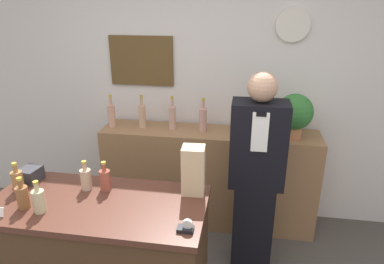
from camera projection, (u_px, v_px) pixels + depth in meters
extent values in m
cube|color=silver|center=(195.00, 85.00, 3.33)|extent=(5.20, 0.06, 2.70)
cube|color=brown|center=(141.00, 61.00, 3.28)|extent=(0.62, 0.02, 0.47)
cylinder|color=beige|center=(293.00, 25.00, 2.95)|extent=(0.29, 0.03, 0.29)
cube|color=#8E6642|center=(208.00, 178.00, 3.37)|extent=(2.05, 0.41, 0.98)
cube|color=#4A271D|center=(97.00, 205.00, 2.12)|extent=(1.35, 0.64, 0.04)
cube|color=black|center=(252.00, 224.00, 2.84)|extent=(0.32, 0.25, 0.77)
cube|color=black|center=(258.00, 145.00, 2.58)|extent=(0.42, 0.25, 0.67)
cube|color=white|center=(260.00, 132.00, 2.41)|extent=(0.12, 0.01, 0.29)
cube|color=black|center=(261.00, 115.00, 2.36)|extent=(0.07, 0.01, 0.03)
sphere|color=tan|center=(263.00, 87.00, 2.42)|extent=(0.22, 0.22, 0.22)
cylinder|color=#B27047|center=(292.00, 132.00, 3.03)|extent=(0.16, 0.16, 0.11)
sphere|color=#2D6B2D|center=(295.00, 112.00, 2.97)|extent=(0.32, 0.32, 0.32)
cube|color=tan|center=(193.00, 170.00, 2.16)|extent=(0.15, 0.14, 0.32)
cube|color=black|center=(185.00, 229.00, 1.84)|extent=(0.09, 0.06, 0.02)
cylinder|color=silver|center=(188.00, 224.00, 1.83)|extent=(0.06, 0.02, 0.06)
cube|color=#2D2D33|center=(30.00, 174.00, 2.34)|extent=(0.14, 0.15, 0.09)
cylinder|color=#98693C|center=(18.00, 181.00, 2.21)|extent=(0.07, 0.07, 0.14)
cylinder|color=#98693C|center=(15.00, 169.00, 2.18)|extent=(0.03, 0.03, 0.05)
cylinder|color=#B29933|center=(14.00, 164.00, 2.17)|extent=(0.03, 0.03, 0.02)
cylinder|color=brown|center=(23.00, 197.00, 2.03)|extent=(0.07, 0.07, 0.14)
cylinder|color=brown|center=(20.00, 184.00, 2.00)|extent=(0.03, 0.03, 0.05)
cylinder|color=#B29933|center=(19.00, 179.00, 1.99)|extent=(0.03, 0.03, 0.02)
cylinder|color=tan|center=(39.00, 201.00, 1.99)|extent=(0.07, 0.07, 0.14)
cylinder|color=tan|center=(36.00, 187.00, 1.96)|extent=(0.03, 0.03, 0.05)
cylinder|color=#B29933|center=(35.00, 183.00, 1.95)|extent=(0.03, 0.03, 0.02)
cylinder|color=tan|center=(86.00, 179.00, 2.23)|extent=(0.07, 0.07, 0.14)
cylinder|color=tan|center=(84.00, 167.00, 2.20)|extent=(0.03, 0.03, 0.05)
cylinder|color=#B29933|center=(84.00, 162.00, 2.19)|extent=(0.03, 0.03, 0.02)
cylinder|color=brown|center=(105.00, 180.00, 2.22)|extent=(0.07, 0.07, 0.14)
cylinder|color=brown|center=(104.00, 168.00, 2.19)|extent=(0.03, 0.03, 0.05)
cylinder|color=#B29933|center=(103.00, 163.00, 2.18)|extent=(0.03, 0.03, 0.02)
cylinder|color=tan|center=(112.00, 116.00, 3.28)|extent=(0.07, 0.07, 0.22)
cylinder|color=tan|center=(110.00, 101.00, 3.23)|extent=(0.03, 0.03, 0.08)
cylinder|color=#B29933|center=(110.00, 96.00, 3.21)|extent=(0.03, 0.03, 0.03)
cylinder|color=tan|center=(142.00, 116.00, 3.27)|extent=(0.07, 0.07, 0.22)
cylinder|color=tan|center=(141.00, 102.00, 3.22)|extent=(0.03, 0.03, 0.08)
cylinder|color=#B29933|center=(141.00, 96.00, 3.20)|extent=(0.03, 0.03, 0.03)
cylinder|color=tan|center=(172.00, 118.00, 3.23)|extent=(0.07, 0.07, 0.22)
cylinder|color=tan|center=(172.00, 103.00, 3.18)|extent=(0.03, 0.03, 0.08)
cylinder|color=#B29933|center=(172.00, 98.00, 3.16)|extent=(0.03, 0.03, 0.03)
cylinder|color=tan|center=(203.00, 120.00, 3.17)|extent=(0.07, 0.07, 0.22)
cylinder|color=tan|center=(203.00, 105.00, 3.12)|extent=(0.03, 0.03, 0.08)
cylinder|color=#B29933|center=(203.00, 100.00, 3.10)|extent=(0.03, 0.03, 0.03)
cylinder|color=tan|center=(235.00, 122.00, 3.11)|extent=(0.07, 0.07, 0.22)
cylinder|color=tan|center=(235.00, 107.00, 3.06)|extent=(0.03, 0.03, 0.08)
cylinder|color=#B29933|center=(236.00, 101.00, 3.04)|extent=(0.03, 0.03, 0.03)
cylinder|color=tan|center=(267.00, 123.00, 3.09)|extent=(0.07, 0.07, 0.22)
cylinder|color=tan|center=(269.00, 108.00, 3.04)|extent=(0.03, 0.03, 0.08)
cylinder|color=#B29933|center=(269.00, 102.00, 3.02)|extent=(0.03, 0.03, 0.03)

